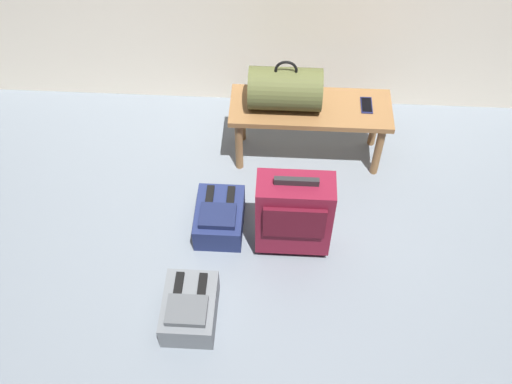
{
  "coord_description": "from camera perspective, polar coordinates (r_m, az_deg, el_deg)",
  "views": [
    {
      "loc": [
        0.06,
        -1.73,
        2.94
      ],
      "look_at": [
        -0.06,
        0.47,
        0.25
      ],
      "focal_mm": 41.81,
      "sensor_mm": 36.0,
      "label": 1
    }
  ],
  "objects": [
    {
      "name": "ground_plane",
      "position": [
        3.41,
        0.58,
        -8.78
      ],
      "size": [
        6.6,
        6.6,
        0.0
      ],
      "primitive_type": "plane",
      "color": "slate"
    },
    {
      "name": "backpack_navy",
      "position": [
        3.57,
        -3.51,
        -2.4
      ],
      "size": [
        0.28,
        0.38,
        0.21
      ],
      "color": "navy",
      "rests_on": "ground"
    },
    {
      "name": "cell_phone",
      "position": [
        3.76,
        10.53,
        8.17
      ],
      "size": [
        0.07,
        0.14,
        0.01
      ],
      "color": "#191E4C",
      "rests_on": "bench"
    },
    {
      "name": "duffel_bag_olive",
      "position": [
        3.63,
        2.81,
        9.85
      ],
      "size": [
        0.44,
        0.26,
        0.34
      ],
      "color": "#51562D",
      "rests_on": "bench"
    },
    {
      "name": "bench",
      "position": [
        3.77,
        5.2,
        7.42
      ],
      "size": [
        1.0,
        0.36,
        0.44
      ],
      "color": "olive",
      "rests_on": "ground"
    },
    {
      "name": "backpack_grey",
      "position": [
        3.25,
        -6.36,
        -11.0
      ],
      "size": [
        0.28,
        0.38,
        0.21
      ],
      "color": "slate",
      "rests_on": "ground"
    },
    {
      "name": "suitcase_upright_burgundy",
      "position": [
        3.31,
        3.66,
        -2.08
      ],
      "size": [
        0.42,
        0.23,
        0.6
      ],
      "color": "maroon",
      "rests_on": "ground"
    }
  ]
}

